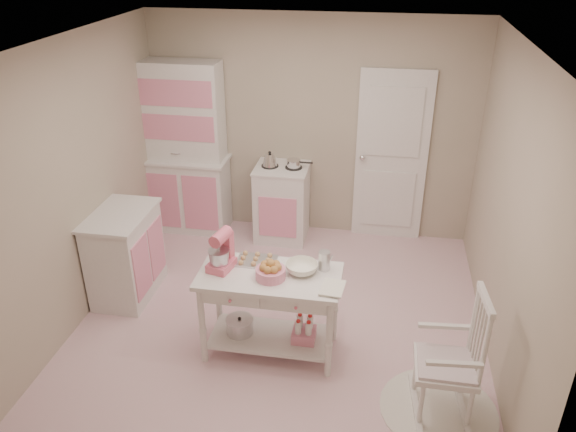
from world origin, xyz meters
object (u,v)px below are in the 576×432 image
object	(u,v)px
base_cabinet	(125,254)
rocking_chair	(447,356)
stove	(282,202)
stand_mixer	(221,251)
work_table	(270,313)
bread_basket	(271,273)
hutch	(183,149)

from	to	relation	value
base_cabinet	rocking_chair	world-z (taller)	rocking_chair
stove	stand_mixer	xyz separation A→B (m)	(-0.14, -2.05, 0.51)
stove	work_table	world-z (taller)	stove
base_cabinet	stand_mixer	xyz separation A→B (m)	(1.19, -0.60, 0.51)
stove	bread_basket	distance (m)	2.18
work_table	bread_basket	size ratio (longest dim) A/B	4.80
rocking_chair	stand_mixer	world-z (taller)	stand_mixer
work_table	bread_basket	bearing A→B (deg)	-68.20
hutch	stove	xyz separation A→B (m)	(1.20, -0.05, -0.58)
rocking_chair	stand_mixer	bearing A→B (deg)	159.81
stove	work_table	bearing A→B (deg)	-82.40
base_cabinet	stand_mixer	size ratio (longest dim) A/B	2.71
rocking_chair	work_table	size ratio (longest dim) A/B	0.92
base_cabinet	rocking_chair	distance (m)	3.25
base_cabinet	work_table	distance (m)	1.73
hutch	work_table	bearing A→B (deg)	-55.19
stand_mixer	rocking_chair	bearing A→B (deg)	-1.23
stove	bread_basket	size ratio (longest dim) A/B	3.68
work_table	stand_mixer	distance (m)	0.71
bread_basket	rocking_chair	bearing A→B (deg)	-16.77
stand_mixer	bread_basket	bearing A→B (deg)	4.72
stove	base_cabinet	world-z (taller)	same
hutch	base_cabinet	distance (m)	1.62
rocking_chair	bread_basket	xyz separation A→B (m)	(-1.42, 0.43, 0.30)
base_cabinet	stand_mixer	distance (m)	1.43
stove	bread_basket	bearing A→B (deg)	-82.04
rocking_chair	stand_mixer	size ratio (longest dim) A/B	3.24
stove	base_cabinet	size ratio (longest dim) A/B	1.00
hutch	stand_mixer	distance (m)	2.36
rocking_chair	bread_basket	distance (m)	1.52
stove	stand_mixer	bearing A→B (deg)	-93.98
hutch	rocking_chair	world-z (taller)	hutch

